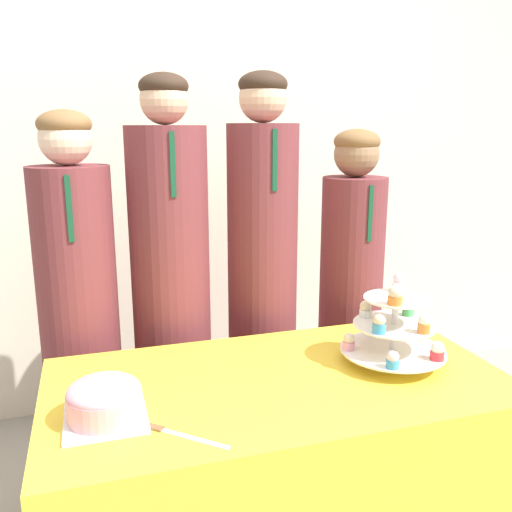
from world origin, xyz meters
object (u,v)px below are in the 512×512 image
object	(u,v)px
cupcake_stand	(394,328)
cake_knife	(165,431)
round_cake	(104,399)
student_1	(172,305)
student_3	(350,306)
student_0	(80,329)
student_2	(262,292)

from	to	relation	value
cupcake_stand	cake_knife	bearing A→B (deg)	-165.62
round_cake	cupcake_stand	distance (m)	0.89
student_1	student_3	distance (m)	0.77
student_0	student_3	bearing A→B (deg)	-0.00
cake_knife	cupcake_stand	bearing A→B (deg)	56.40
round_cake	student_3	xyz separation A→B (m)	(1.04, 0.68, -0.07)
student_2	student_3	size ratio (longest dim) A/B	1.15
student_0	student_1	xyz separation A→B (m)	(0.34, 0.00, 0.06)
student_0	student_3	distance (m)	1.10
cake_knife	student_0	distance (m)	0.81
student_3	student_0	bearing A→B (deg)	180.00
student_0	student_2	distance (m)	0.71
cake_knife	student_3	size ratio (longest dim) A/B	0.15
student_0	cake_knife	bearing A→B (deg)	-75.30
cake_knife	student_0	xyz separation A→B (m)	(-0.20, 0.78, 0.01)
cake_knife	student_2	distance (m)	0.93
student_1	student_3	xyz separation A→B (m)	(0.76, -0.00, -0.08)
student_1	student_3	size ratio (longest dim) A/B	1.13
student_3	round_cake	bearing A→B (deg)	-146.78
cake_knife	student_2	size ratio (longest dim) A/B	0.13
round_cake	student_1	bearing A→B (deg)	68.02
round_cake	student_0	xyz separation A→B (m)	(-0.07, 0.68, -0.05)
student_3	student_2	bearing A→B (deg)	180.00
student_2	cupcake_stand	bearing A→B (deg)	-67.27
cupcake_stand	student_2	size ratio (longest dim) A/B	0.20
student_0	round_cake	bearing A→B (deg)	-84.43
cupcake_stand	student_2	xyz separation A→B (m)	(-0.25, 0.59, -0.04)
student_1	round_cake	bearing A→B (deg)	-111.98
round_cake	student_0	bearing A→B (deg)	95.57
cake_knife	student_1	world-z (taller)	student_1
student_3	student_1	bearing A→B (deg)	180.00
cupcake_stand	student_1	distance (m)	0.85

